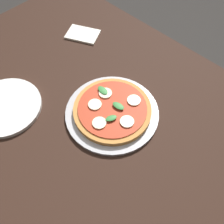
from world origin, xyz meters
name	(u,v)px	position (x,y,z in m)	size (l,w,h in m)	color
ground_plane	(98,186)	(0.00, 0.00, 0.00)	(6.00, 6.00, 0.00)	#2D2B28
dining_table	(90,130)	(0.00, 0.00, 0.67)	(1.35, 0.99, 0.77)	black
serving_tray	(112,113)	(0.06, 0.06, 0.77)	(0.30, 0.30, 0.01)	#B2B2B7
pizza	(112,110)	(0.06, 0.06, 0.79)	(0.25, 0.25, 0.03)	#C6843F
plate_white	(6,107)	(-0.21, -0.17, 0.77)	(0.24, 0.24, 0.01)	white
napkin	(83,34)	(-0.30, 0.25, 0.77)	(0.13, 0.09, 0.01)	white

